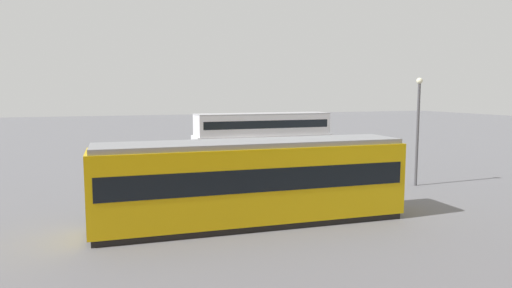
# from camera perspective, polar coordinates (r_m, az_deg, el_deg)

# --- Properties ---
(ground_plane) EXTENTS (160.00, 160.00, 0.00)m
(ground_plane) POSITION_cam_1_polar(r_m,az_deg,el_deg) (32.28, -0.23, -3.17)
(ground_plane) COLOR slate
(double_decker_bus) EXTENTS (10.99, 2.56, 3.76)m
(double_decker_bus) POSITION_cam_1_polar(r_m,az_deg,el_deg) (36.18, 0.83, 0.95)
(double_decker_bus) COLOR white
(double_decker_bus) RESTS_ON ground
(tram_yellow) EXTENTS (12.86, 3.09, 3.45)m
(tram_yellow) POSITION_cam_1_polar(r_m,az_deg,el_deg) (18.83, -0.46, -4.61)
(tram_yellow) COLOR #E5B70C
(tram_yellow) RESTS_ON ground
(pedestrian_near_railing) EXTENTS (0.45, 0.45, 1.78)m
(pedestrian_near_railing) POSITION_cam_1_polar(r_m,az_deg,el_deg) (25.22, -5.87, -3.55)
(pedestrian_near_railing) COLOR #4C3F2D
(pedestrian_near_railing) RESTS_ON ground
(pedestrian_crossing) EXTENTS (0.36, 0.33, 1.81)m
(pedestrian_crossing) POSITION_cam_1_polar(r_m,az_deg,el_deg) (25.02, 9.17, -3.64)
(pedestrian_crossing) COLOR #33384C
(pedestrian_crossing) RESTS_ON ground
(pedestrian_railing) EXTENTS (8.60, 1.11, 1.08)m
(pedestrian_railing) POSITION_cam_1_polar(r_m,az_deg,el_deg) (27.12, 0.52, -3.43)
(pedestrian_railing) COLOR gray
(pedestrian_railing) RESTS_ON ground
(info_sign) EXTENTS (1.27, 0.14, 2.27)m
(info_sign) POSITION_cam_1_polar(r_m,az_deg,el_deg) (26.52, -8.63, -1.87)
(info_sign) COLOR slate
(info_sign) RESTS_ON ground
(street_lamp) EXTENTS (0.36, 0.36, 6.23)m
(street_lamp) POSITION_cam_1_polar(r_m,az_deg,el_deg) (27.86, 19.52, 2.54)
(street_lamp) COLOR #4C4C51
(street_lamp) RESTS_ON ground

